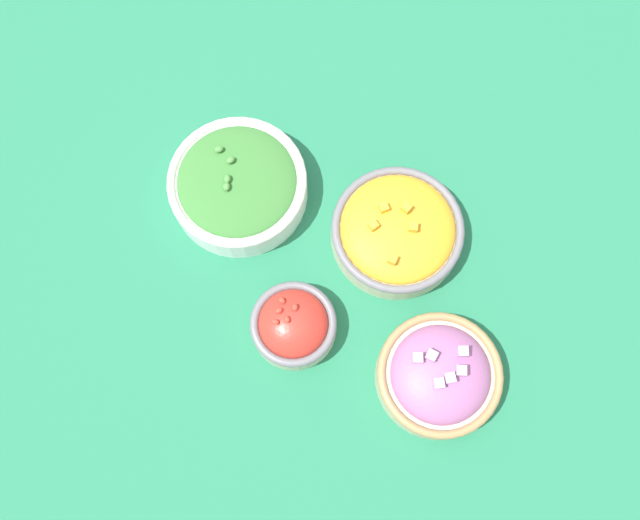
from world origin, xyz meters
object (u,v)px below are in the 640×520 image
object	(u,v)px
bowl_cherry_tomatoes	(294,325)
bowl_red_onion	(439,375)
bowl_squash	(397,231)
bowl_broccoli	(238,185)

from	to	relation	value
bowl_cherry_tomatoes	bowl_red_onion	world-z (taller)	bowl_red_onion
bowl_squash	bowl_red_onion	size ratio (longest dim) A/B	1.12
bowl_broccoli	bowl_red_onion	distance (m)	0.39
bowl_squash	bowl_cherry_tomatoes	bearing A→B (deg)	-54.41
bowl_red_onion	bowl_broccoli	bearing A→B (deg)	-141.44
bowl_cherry_tomatoes	bowl_red_onion	xyz separation A→B (m)	(0.09, 0.19, 0.00)
bowl_cherry_tomatoes	bowl_broccoli	bearing A→B (deg)	-165.14
bowl_cherry_tomatoes	bowl_broccoli	world-z (taller)	bowl_broccoli
bowl_cherry_tomatoes	bowl_broccoli	size ratio (longest dim) A/B	0.60
bowl_cherry_tomatoes	bowl_squash	size ratio (longest dim) A/B	0.63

